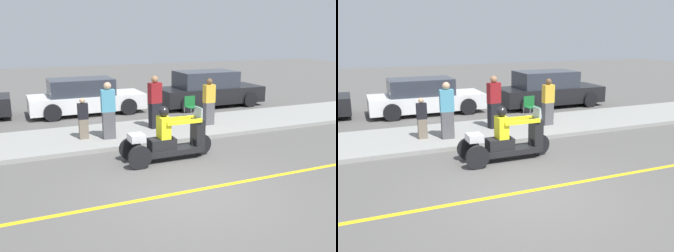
% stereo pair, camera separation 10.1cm
% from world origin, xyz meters
% --- Properties ---
extents(ground_plane, '(60.00, 60.00, 0.00)m').
position_xyz_m(ground_plane, '(0.00, 0.00, 0.00)').
color(ground_plane, '#565451').
extents(lane_stripe, '(24.00, 0.12, 0.01)m').
position_xyz_m(lane_stripe, '(0.33, 0.00, 0.00)').
color(lane_stripe, gold).
rests_on(lane_stripe, ground).
extents(sidewalk_strip, '(28.00, 2.80, 0.12)m').
position_xyz_m(sidewalk_strip, '(0.00, 4.60, 0.06)').
color(sidewalk_strip, gray).
rests_on(sidewalk_strip, ground).
extents(motorcycle_trike, '(2.40, 0.84, 1.39)m').
position_xyz_m(motorcycle_trike, '(0.34, 1.98, 0.49)').
color(motorcycle_trike, black).
rests_on(motorcycle_trike, ground).
extents(spectator_far_back, '(0.41, 0.27, 1.66)m').
position_xyz_m(spectator_far_back, '(-0.65, 4.09, 0.92)').
color(spectator_far_back, '#515156').
rests_on(spectator_far_back, sidewalk_strip).
extents(spectator_end_of_line, '(0.39, 0.25, 1.56)m').
position_xyz_m(spectator_end_of_line, '(2.87, 4.42, 0.87)').
color(spectator_end_of_line, '#515156').
rests_on(spectator_end_of_line, sidewalk_strip).
extents(spectator_with_child, '(0.29, 0.17, 1.21)m').
position_xyz_m(spectator_with_child, '(-1.33, 4.35, 0.71)').
color(spectator_with_child, '#726656').
rests_on(spectator_with_child, sidewalk_strip).
extents(spectator_near_curb, '(0.44, 0.31, 1.70)m').
position_xyz_m(spectator_near_curb, '(1.05, 4.72, 0.94)').
color(spectator_near_curb, black).
rests_on(spectator_near_curb, sidewalk_strip).
extents(folding_chair_set_back, '(0.51, 0.51, 0.82)m').
position_xyz_m(folding_chair_set_back, '(2.71, 5.40, 0.62)').
color(folding_chair_set_back, '#A5A8AD').
rests_on(folding_chair_set_back, sidewalk_strip).
extents(parked_car_lot_left, '(4.44, 1.92, 1.40)m').
position_xyz_m(parked_car_lot_left, '(-0.49, 8.37, 0.67)').
color(parked_car_lot_left, silver).
rests_on(parked_car_lot_left, ground).
extents(parked_car_lot_far, '(4.58, 1.98, 1.54)m').
position_xyz_m(parked_car_lot_far, '(4.77, 7.83, 0.72)').
color(parked_car_lot_far, black).
rests_on(parked_car_lot_far, ground).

